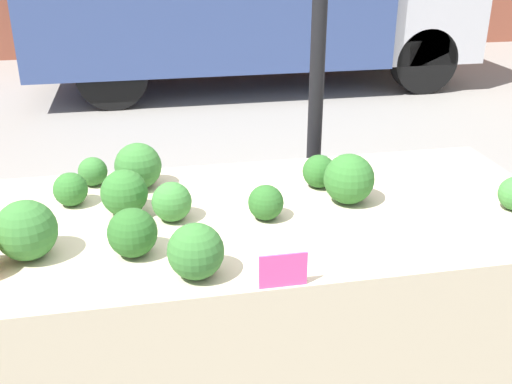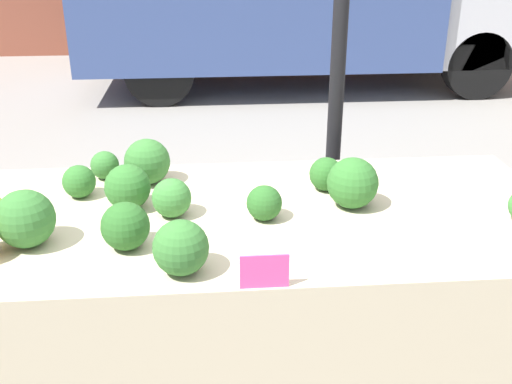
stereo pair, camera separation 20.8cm
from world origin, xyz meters
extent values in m
cylinder|color=black|center=(0.44, 0.77, 1.15)|extent=(0.07, 0.07, 2.31)
cylinder|color=black|center=(2.82, 4.48, 0.37)|extent=(0.74, 0.22, 0.74)
cylinder|color=black|center=(2.82, 5.99, 0.37)|extent=(0.74, 0.22, 0.74)
cylinder|color=black|center=(-0.65, 4.48, 0.37)|extent=(0.74, 0.22, 0.74)
cylinder|color=black|center=(-0.65, 5.99, 0.37)|extent=(0.74, 0.22, 0.74)
cube|color=beige|center=(0.00, 0.00, 0.82)|extent=(2.19, 0.98, 0.03)
cube|color=beige|center=(0.00, -0.49, 0.58)|extent=(2.19, 0.01, 0.46)
cylinder|color=black|center=(1.03, 0.43, 0.40)|extent=(0.05, 0.05, 0.81)
sphere|color=#285B23|center=(0.02, -0.05, 0.90)|extent=(0.12, 0.12, 0.12)
sphere|color=#336B2D|center=(-0.25, -0.38, 0.92)|extent=(0.16, 0.16, 0.16)
sphere|color=#285B23|center=(-0.42, -0.22, 0.92)|extent=(0.15, 0.15, 0.15)
sphere|color=#387533|center=(-0.29, 0.00, 0.91)|extent=(0.14, 0.14, 0.14)
sphere|color=#2D6628|center=(0.35, 0.02, 0.93)|extent=(0.18, 0.18, 0.18)
sphere|color=#2D6628|center=(-0.64, 0.19, 0.90)|extent=(0.12, 0.12, 0.12)
sphere|color=#336B2D|center=(-0.40, 0.30, 0.93)|extent=(0.18, 0.18, 0.18)
sphere|color=#336B2D|center=(-0.57, 0.37, 0.90)|extent=(0.11, 0.11, 0.11)
sphere|color=#336B2D|center=(-0.74, -0.17, 0.93)|extent=(0.19, 0.19, 0.19)
sphere|color=#2D6628|center=(-0.45, 0.08, 0.92)|extent=(0.16, 0.16, 0.16)
sphere|color=#285B23|center=(0.28, 0.18, 0.90)|extent=(0.13, 0.13, 0.13)
cube|color=#EF4793|center=(-0.02, -0.48, 0.89)|extent=(0.14, 0.01, 0.10)
camera|label=1|loc=(-0.36, -1.87, 1.76)|focal=42.00mm
camera|label=2|loc=(-0.16, -1.90, 1.76)|focal=42.00mm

